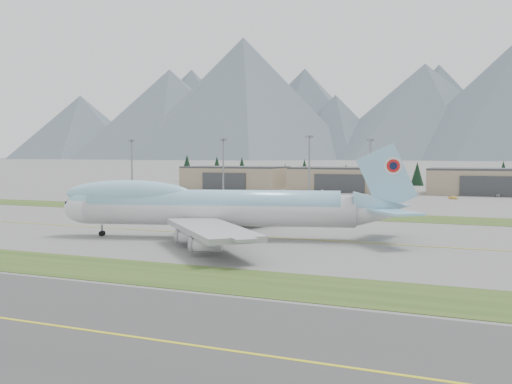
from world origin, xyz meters
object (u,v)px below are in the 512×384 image
at_px(service_vehicle_b, 453,199).
at_px(hangar_left, 235,177).
at_px(hangar_center, 346,179).
at_px(service_vehicle_c, 498,197).
at_px(boeing_747_freighter, 214,207).
at_px(hangar_right, 490,181).
at_px(service_vehicle_a, 322,192).

bearing_deg(service_vehicle_b, hangar_left, 100.88).
bearing_deg(hangar_center, service_vehicle_b, -33.87).
xyz_separation_m(service_vehicle_b, service_vehicle_c, (15.58, 18.71, 0.00)).
distance_m(boeing_747_freighter, service_vehicle_c, 151.04).
bearing_deg(service_vehicle_c, service_vehicle_b, -120.94).
relative_size(hangar_left, hangar_center, 1.00).
distance_m(boeing_747_freighter, hangar_center, 155.11).
height_order(hangar_center, service_vehicle_c, hangar_center).
height_order(hangar_left, service_vehicle_c, hangar_left).
height_order(hangar_left, service_vehicle_b, hangar_left).
height_order(hangar_center, service_vehicle_b, hangar_center).
distance_m(hangar_right, service_vehicle_c, 14.69).
bearing_deg(hangar_center, service_vehicle_c, -11.86).
relative_size(boeing_747_freighter, service_vehicle_b, 20.29).
xyz_separation_m(hangar_center, service_vehicle_b, (47.65, -31.98, -5.39)).
xyz_separation_m(hangar_left, service_vehicle_c, (118.23, -13.27, -5.39)).
bearing_deg(boeing_747_freighter, hangar_center, 78.92).
xyz_separation_m(hangar_right, service_vehicle_b, (-12.35, -31.98, -5.39)).
distance_m(hangar_right, service_vehicle_a, 68.89).
height_order(hangar_left, service_vehicle_a, hangar_left).
bearing_deg(boeing_747_freighter, service_vehicle_c, 54.60).
bearing_deg(service_vehicle_c, hangar_left, -177.56).
bearing_deg(service_vehicle_b, hangar_center, 84.32).
relative_size(hangar_right, service_vehicle_c, 13.27).
bearing_deg(service_vehicle_b, boeing_747_freighter, -168.58).
xyz_separation_m(boeing_747_freighter, service_vehicle_b, (36.97, 122.76, -6.05)).
relative_size(service_vehicle_a, service_vehicle_b, 1.15).
bearing_deg(hangar_left, hangar_right, 0.00).
xyz_separation_m(service_vehicle_a, service_vehicle_b, (54.93, -18.21, 0.00)).
bearing_deg(hangar_right, service_vehicle_c, -76.31).
distance_m(hangar_right, service_vehicle_b, 34.70).
distance_m(service_vehicle_a, service_vehicle_c, 70.52).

